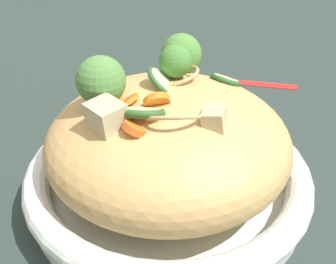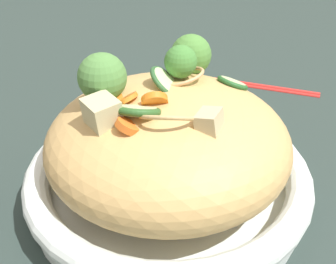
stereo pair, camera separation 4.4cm
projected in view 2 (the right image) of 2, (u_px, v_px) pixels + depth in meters
The scene contains 8 objects.
ground_plane at pixel (168, 195), 0.48m from camera, with size 3.00×3.00×0.00m, color #283531.
serving_bowl at pixel (168, 178), 0.47m from camera, with size 0.32×0.32×0.05m.
noodle_heap at pixel (168, 141), 0.44m from camera, with size 0.26×0.26×0.13m.
broccoli_florets at pixel (156, 66), 0.45m from camera, with size 0.19×0.09×0.07m.
carrot_coins at pixel (125, 102), 0.41m from camera, with size 0.07×0.13×0.03m.
zucchini_slices at pixel (173, 94), 0.42m from camera, with size 0.18×0.09×0.04m.
chicken_chunks at pixel (128, 117), 0.38m from camera, with size 0.10×0.10×0.03m.
chopsticks_pair at pixel (259, 85), 0.73m from camera, with size 0.13×0.18×0.01m.
Camera 2 is at (-0.22, -0.29, 0.32)m, focal length 43.92 mm.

